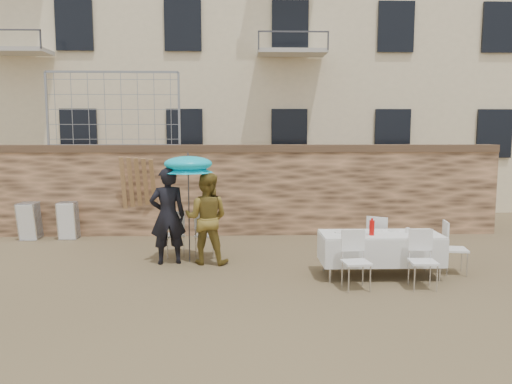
{
  "coord_description": "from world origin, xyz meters",
  "views": [
    {
      "loc": [
        0.1,
        -7.41,
        2.58
      ],
      "look_at": [
        0.4,
        2.2,
        1.4
      ],
      "focal_mm": 35.0,
      "sensor_mm": 36.0,
      "label": 1
    }
  ],
  "objects_px": {
    "woman_dress": "(207,218)",
    "umbrella": "(188,167)",
    "table_chair_front_right": "(423,260)",
    "table_chair_side": "(455,248)",
    "chair_stack_left": "(33,219)",
    "couple_chair_left": "(172,234)",
    "table_chair_back": "(379,240)",
    "chair_stack_right": "(71,219)",
    "man_suit": "(168,216)",
    "soda_bottle": "(372,228)",
    "banquet_table": "(380,236)",
    "couple_chair_right": "(206,233)",
    "table_chair_front_left": "(356,261)"
  },
  "relations": [
    {
      "from": "table_chair_back",
      "to": "banquet_table",
      "type": "bearing_deg",
      "value": 105.66
    },
    {
      "from": "couple_chair_right",
      "to": "couple_chair_left",
      "type": "bearing_deg",
      "value": 8.8
    },
    {
      "from": "couple_chair_left",
      "to": "soda_bottle",
      "type": "bearing_deg",
      "value": 124.01
    },
    {
      "from": "umbrella",
      "to": "chair_stack_right",
      "type": "bearing_deg",
      "value": 142.93
    },
    {
      "from": "banquet_table",
      "to": "man_suit",
      "type": "bearing_deg",
      "value": 165.98
    },
    {
      "from": "table_chair_front_right",
      "to": "table_chair_front_left",
      "type": "bearing_deg",
      "value": -177.1
    },
    {
      "from": "man_suit",
      "to": "woman_dress",
      "type": "relative_size",
      "value": 1.06
    },
    {
      "from": "woman_dress",
      "to": "banquet_table",
      "type": "height_order",
      "value": "woman_dress"
    },
    {
      "from": "couple_chair_left",
      "to": "table_chair_back",
      "type": "relative_size",
      "value": 1.0
    },
    {
      "from": "woman_dress",
      "to": "umbrella",
      "type": "distance_m",
      "value": 1.06
    },
    {
      "from": "couple_chair_right",
      "to": "soda_bottle",
      "type": "height_order",
      "value": "soda_bottle"
    },
    {
      "from": "chair_stack_left",
      "to": "chair_stack_right",
      "type": "height_order",
      "value": "same"
    },
    {
      "from": "couple_chair_left",
      "to": "chair_stack_right",
      "type": "height_order",
      "value": "couple_chair_left"
    },
    {
      "from": "man_suit",
      "to": "chair_stack_left",
      "type": "xyz_separation_m",
      "value": [
        -3.61,
        2.45,
        -0.48
      ]
    },
    {
      "from": "couple_chair_left",
      "to": "table_chair_back",
      "type": "xyz_separation_m",
      "value": [
        4.1,
        -0.72,
        0.0
      ]
    },
    {
      "from": "soda_bottle",
      "to": "table_chair_front_left",
      "type": "relative_size",
      "value": 0.27
    },
    {
      "from": "man_suit",
      "to": "table_chair_front_right",
      "type": "relative_size",
      "value": 1.97
    },
    {
      "from": "banquet_table",
      "to": "table_chair_side",
      "type": "relative_size",
      "value": 2.19
    },
    {
      "from": "woman_dress",
      "to": "chair_stack_right",
      "type": "xyz_separation_m",
      "value": [
        -3.46,
        2.45,
        -0.43
      ]
    },
    {
      "from": "table_chair_back",
      "to": "chair_stack_left",
      "type": "distance_m",
      "value": 8.14
    },
    {
      "from": "chair_stack_left",
      "to": "woman_dress",
      "type": "bearing_deg",
      "value": -29.33
    },
    {
      "from": "umbrella",
      "to": "couple_chair_right",
      "type": "relative_size",
      "value": 2.08
    },
    {
      "from": "umbrella",
      "to": "table_chair_back",
      "type": "xyz_separation_m",
      "value": [
        3.7,
        -0.27,
        -1.4
      ]
    },
    {
      "from": "couple_chair_left",
      "to": "soda_bottle",
      "type": "relative_size",
      "value": 3.69
    },
    {
      "from": "table_chair_back",
      "to": "chair_stack_left",
      "type": "relative_size",
      "value": 1.04
    },
    {
      "from": "soda_bottle",
      "to": "table_chair_back",
      "type": "relative_size",
      "value": 0.27
    },
    {
      "from": "woman_dress",
      "to": "umbrella",
      "type": "height_order",
      "value": "umbrella"
    },
    {
      "from": "table_chair_side",
      "to": "chair_stack_left",
      "type": "relative_size",
      "value": 1.04
    },
    {
      "from": "man_suit",
      "to": "table_chair_front_right",
      "type": "height_order",
      "value": "man_suit"
    },
    {
      "from": "couple_chair_left",
      "to": "table_chair_front_right",
      "type": "xyz_separation_m",
      "value": [
        4.4,
        -2.27,
        0.0
      ]
    },
    {
      "from": "banquet_table",
      "to": "woman_dress",
      "type": "bearing_deg",
      "value": 162.81
    },
    {
      "from": "banquet_table",
      "to": "soda_bottle",
      "type": "distance_m",
      "value": 0.3
    },
    {
      "from": "soda_bottle",
      "to": "chair_stack_right",
      "type": "height_order",
      "value": "soda_bottle"
    },
    {
      "from": "table_chair_front_right",
      "to": "table_chair_back",
      "type": "height_order",
      "value": "same"
    },
    {
      "from": "soda_bottle",
      "to": "table_chair_front_left",
      "type": "xyz_separation_m",
      "value": [
        -0.4,
        -0.6,
        -0.43
      ]
    },
    {
      "from": "man_suit",
      "to": "couple_chair_left",
      "type": "height_order",
      "value": "man_suit"
    },
    {
      "from": "woman_dress",
      "to": "chair_stack_left",
      "type": "relative_size",
      "value": 1.94
    },
    {
      "from": "table_chair_back",
      "to": "soda_bottle",
      "type": "bearing_deg",
      "value": 96.86
    },
    {
      "from": "banquet_table",
      "to": "soda_bottle",
      "type": "bearing_deg",
      "value": -143.13
    },
    {
      "from": "couple_chair_right",
      "to": "table_chair_front_right",
      "type": "distance_m",
      "value": 4.34
    },
    {
      "from": "table_chair_front_left",
      "to": "table_chair_front_right",
      "type": "xyz_separation_m",
      "value": [
        1.1,
        0.0,
        0.0
      ]
    },
    {
      "from": "table_chair_back",
      "to": "table_chair_side",
      "type": "xyz_separation_m",
      "value": [
        1.2,
        -0.7,
        0.0
      ]
    },
    {
      "from": "man_suit",
      "to": "umbrella",
      "type": "relative_size",
      "value": 0.94
    },
    {
      "from": "chair_stack_left",
      "to": "soda_bottle",
      "type": "bearing_deg",
      "value": -26.06
    },
    {
      "from": "man_suit",
      "to": "table_chair_side",
      "type": "distance_m",
      "value": 5.39
    },
    {
      "from": "couple_chair_left",
      "to": "umbrella",
      "type": "bearing_deg",
      "value": 100.0
    },
    {
      "from": "couple_chair_right",
      "to": "table_chair_front_left",
      "type": "bearing_deg",
      "value": 147.58
    },
    {
      "from": "woman_dress",
      "to": "soda_bottle",
      "type": "bearing_deg",
      "value": 169.08
    },
    {
      "from": "man_suit",
      "to": "chair_stack_left",
      "type": "height_order",
      "value": "man_suit"
    },
    {
      "from": "table_chair_front_right",
      "to": "table_chair_side",
      "type": "distance_m",
      "value": 1.24
    }
  ]
}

